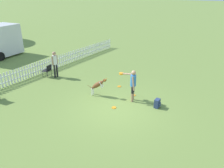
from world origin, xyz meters
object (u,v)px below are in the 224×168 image
Objects in this scene: frisbee_near_handler at (114,108)px; spectator_standing at (55,62)px; frisbee_midfield at (119,86)px; leaping_dog at (98,85)px; handler_person at (132,82)px; backpack_on_grass at (157,103)px; folding_chair_blue_left at (48,70)px; frisbee_near_dog at (134,95)px.

frisbee_near_handler is 5.48m from spectator_standing.
spectator_standing is (-0.88, 4.16, 0.99)m from frisbee_midfield.
leaping_dog is 5.23× the size of frisbee_near_handler.
handler_person is 1.54m from frisbee_near_handler.
handler_person is 2.05m from frisbee_midfield.
handler_person is 0.97× the size of spectator_standing.
spectator_standing reaches higher than frisbee_midfield.
spectator_standing reaches higher than leaping_dog.
handler_person is 1.55m from backpack_on_grass.
handler_person is at bearing 80.59° from folding_chair_blue_left.
folding_chair_blue_left is (-0.03, 7.36, 0.26)m from backpack_on_grass.
backpack_on_grass is (-1.10, -2.74, 0.20)m from frisbee_midfield.
spectator_standing reaches higher than handler_person.
spectator_standing reaches higher than frisbee_near_handler.
frisbee_near_dog is at bearing -114.76° from frisbee_midfield.
backpack_on_grass is (1.14, -1.68, 0.20)m from frisbee_near_handler.
frisbee_midfield is at bearing 153.29° from leaping_dog.
backpack_on_grass is at bearing 80.74° from folding_chair_blue_left.
frisbee_midfield is at bearing 108.35° from spectator_standing.
frisbee_midfield is at bearing 68.15° from backpack_on_grass.
frisbee_near_handler is at bearing 148.04° from handler_person.
folding_chair_blue_left is at bearing 103.65° from frisbee_midfield.
frisbee_near_handler is (-1.12, 0.35, -0.99)m from handler_person.
backpack_on_grass reaches higher than frisbee_midfield.
frisbee_near_handler is at bearing 124.20° from backpack_on_grass.
backpack_on_grass reaches higher than frisbee_near_handler.
frisbee_midfield is at bearing 36.53° from handler_person.
backpack_on_grass is at bearing 94.59° from spectator_standing.
leaping_dog is (-0.47, 1.73, -0.37)m from handler_person.
frisbee_near_dog and frisbee_midfield have the same top height.
handler_person is at bearing -17.10° from frisbee_near_handler.
handler_person is at bearing 90.29° from leaping_dog.
leaping_dog reaches higher than backpack_on_grass.
handler_person reaches higher than frisbee_near_dog.
spectator_standing is (-0.32, 5.37, 0.99)m from frisbee_near_dog.
handler_person is 7.50× the size of frisbee_near_handler.
folding_chair_blue_left reaches higher than backpack_on_grass.
handler_person is 3.73× the size of backpack_on_grass.
handler_person reaches higher than leaping_dog.
spectator_standing reaches higher than frisbee_near_dog.
frisbee_near_dog is 0.50× the size of backpack_on_grass.
folding_chair_blue_left is (-0.00, 6.02, -0.52)m from handler_person.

